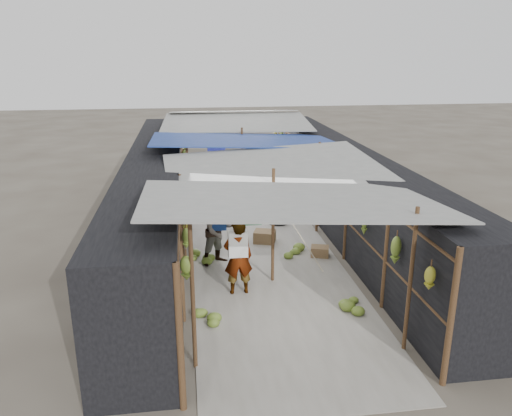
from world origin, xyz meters
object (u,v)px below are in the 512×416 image
black_basin (278,221)px  shopper_blue (218,230)px  crate_near (265,237)px  vendor_elderly (238,257)px  vendor_seated (269,187)px

black_basin → shopper_blue: size_ratio=0.34×
crate_near → vendor_elderly: size_ratio=0.34×
crate_near → black_basin: 1.61m
vendor_seated → shopper_blue: bearing=-56.9°
vendor_elderly → vendor_seated: size_ratio=1.80×
crate_near → vendor_seated: (0.76, 3.97, 0.30)m
shopper_blue → vendor_seated: (2.09, 5.17, -0.39)m
vendor_seated → black_basin: bearing=-37.7°
crate_near → vendor_seated: size_ratio=0.60×
vendor_seated → vendor_elderly: bearing=-49.5°
shopper_blue → black_basin: bearing=24.1°
black_basin → vendor_elderly: (-1.66, -4.33, 0.75)m
black_basin → crate_near: bearing=-113.5°
shopper_blue → vendor_seated: 5.59m
crate_near → vendor_seated: 4.05m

